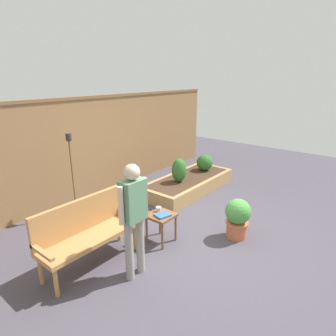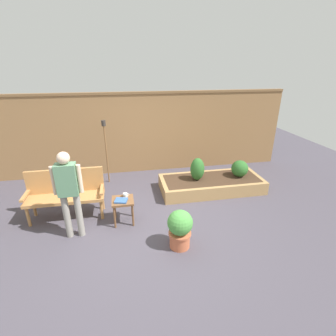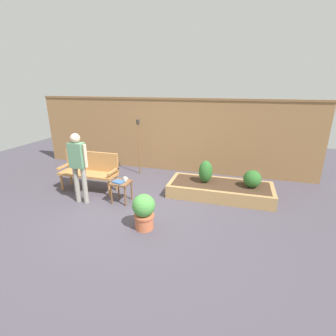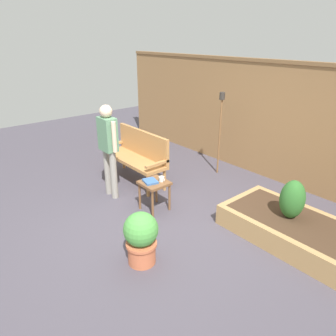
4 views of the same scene
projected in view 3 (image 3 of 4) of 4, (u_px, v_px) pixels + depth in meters
ground_plane at (135, 206)px, 5.35m from camera, size 14.00×14.00×0.00m
fence_back at (168, 135)px, 7.37m from camera, size 8.40×0.14×2.16m
garden_bench at (90, 168)px, 6.11m from camera, size 1.44×0.48×0.94m
side_table at (121, 185)px, 5.46m from camera, size 0.40×0.40×0.48m
cup_on_table at (125, 179)px, 5.49m from camera, size 0.12×0.08×0.08m
book_on_table at (119, 182)px, 5.38m from camera, size 0.26×0.24×0.03m
potted_boxwood at (144, 210)px, 4.43m from camera, size 0.41×0.41×0.67m
raised_planter_bed at (220, 190)px, 5.83m from camera, size 2.40×1.00×0.30m
shrub_near_bench at (206, 172)px, 5.80m from camera, size 0.32×0.32×0.53m
shrub_far_corner at (252, 179)px, 5.54m from camera, size 0.40×0.40×0.40m
tiki_torch at (139, 137)px, 7.00m from camera, size 0.10×0.10×1.59m
person_by_bench at (78, 162)px, 5.27m from camera, size 0.47×0.20×1.56m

